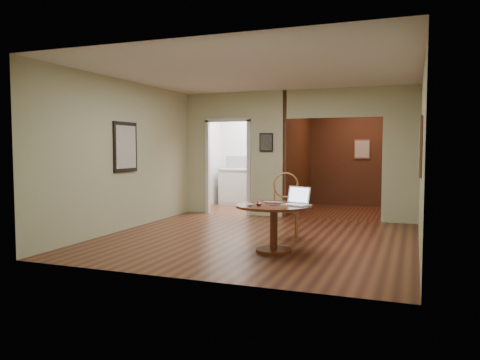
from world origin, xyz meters
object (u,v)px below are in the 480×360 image
at_px(dining_table, 274,217).
at_px(closed_laptop, 272,203).
at_px(chair, 286,202).
at_px(open_laptop, 297,200).

relative_size(dining_table, closed_laptop, 3.68).
bearing_deg(chair, dining_table, -104.05).
height_order(dining_table, closed_laptop, closed_laptop).
bearing_deg(open_laptop, chair, 135.24).
xyz_separation_m(chair, open_laptop, (0.40, -0.89, 0.14)).
xyz_separation_m(dining_table, chair, (-0.08, 0.97, 0.10)).
relative_size(chair, closed_laptop, 3.67).
distance_m(open_laptop, closed_laptop, 0.39).
height_order(chair, open_laptop, chair).
distance_m(dining_table, open_laptop, 0.41).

